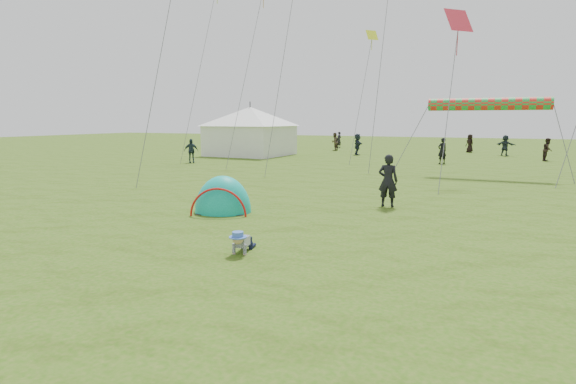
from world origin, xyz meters
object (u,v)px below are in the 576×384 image
at_px(crawling_toddler, 241,241).
at_px(standing_adult, 388,181).
at_px(event_marquee, 250,129).
at_px(popup_tent, 223,212).

height_order(crawling_toddler, standing_adult, standing_adult).
bearing_deg(event_marquee, crawling_toddler, -59.08).
xyz_separation_m(crawling_toddler, standing_adult, (1.81, 6.67, 0.62)).
bearing_deg(event_marquee, popup_tent, -60.84).
distance_m(popup_tent, standing_adult, 5.58).
relative_size(popup_tent, event_marquee, 0.38).
xyz_separation_m(popup_tent, standing_adult, (4.60, 3.04, 0.89)).
relative_size(standing_adult, event_marquee, 0.29).
distance_m(crawling_toddler, standing_adult, 6.94).
bearing_deg(event_marquee, standing_adult, -47.20).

